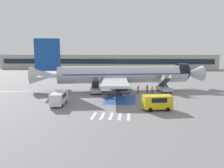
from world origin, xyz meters
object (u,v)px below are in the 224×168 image
(airliner, at_px, (121,74))
(ground_crew_0, at_px, (152,89))
(baggage_cart, at_px, (123,92))
(fuel_tanker, at_px, (110,73))
(traffic_cone_1, at_px, (124,94))
(service_van_0, at_px, (157,101))
(boarding_stairs_aft, at_px, (95,89))
(traffic_cone_0, at_px, (186,94))
(service_van_1, at_px, (59,97))
(terminal_building, at_px, (106,62))
(boarding_stairs_forward, at_px, (164,87))
(ground_crew_1, at_px, (147,88))
(ground_crew_2, at_px, (138,89))

(airliner, xyz_separation_m, ground_crew_0, (7.11, -5.14, -2.68))
(baggage_cart, height_order, ground_crew_0, ground_crew_0)
(fuel_tanker, bearing_deg, traffic_cone_1, -177.03)
(service_van_0, bearing_deg, boarding_stairs_aft, 28.61)
(traffic_cone_0, bearing_deg, fuel_tanker, 122.17)
(fuel_tanker, height_order, ground_crew_0, fuel_tanker)
(service_van_1, height_order, terminal_building, terminal_building)
(boarding_stairs_forward, bearing_deg, airliner, 153.43)
(traffic_cone_0, bearing_deg, boarding_stairs_forward, 134.40)
(airliner, relative_size, baggage_cart, 13.98)
(airliner, bearing_deg, service_van_1, -40.49)
(ground_crew_0, relative_size, traffic_cone_0, 3.11)
(ground_crew_1, height_order, traffic_cone_1, ground_crew_1)
(traffic_cone_0, bearing_deg, traffic_cone_1, -172.12)
(boarding_stairs_aft, distance_m, ground_crew_2, 9.24)
(boarding_stairs_aft, distance_m, fuel_tanker, 29.68)
(ground_crew_1, bearing_deg, traffic_cone_1, -95.47)
(fuel_tanker, relative_size, baggage_cart, 3.59)
(boarding_stairs_aft, bearing_deg, service_van_0, -61.51)
(boarding_stairs_aft, bearing_deg, ground_crew_0, -9.32)
(service_van_0, height_order, traffic_cone_0, service_van_0)
(service_van_1, relative_size, ground_crew_1, 3.21)
(service_van_1, height_order, traffic_cone_1, service_van_1)
(boarding_stairs_aft, bearing_deg, baggage_cart, -9.63)
(baggage_cart, bearing_deg, airliner, 148.86)
(service_van_0, distance_m, service_van_1, 15.98)
(ground_crew_0, bearing_deg, boarding_stairs_aft, -51.83)
(fuel_tanker, xyz_separation_m, traffic_cone_1, (6.31, -32.02, -1.55))
(boarding_stairs_forward, bearing_deg, ground_crew_2, -167.17)
(ground_crew_0, bearing_deg, fuel_tanker, -122.13)
(traffic_cone_1, bearing_deg, service_van_1, -138.07)
(airliner, xyz_separation_m, service_van_0, (6.63, -19.32, -2.30))
(airliner, bearing_deg, fuel_tanker, 179.66)
(ground_crew_0, xyz_separation_m, ground_crew_1, (-1.03, 1.27, 0.05))
(airliner, relative_size, ground_crew_1, 23.63)
(service_van_1, bearing_deg, ground_crew_1, 35.18)
(terminal_building, bearing_deg, ground_crew_0, -76.04)
(boarding_stairs_forward, xyz_separation_m, terminal_building, (-23.60, 80.84, 3.14))
(ground_crew_0, bearing_deg, airliner, -91.01)
(terminal_building, bearing_deg, boarding_stairs_forward, -73.72)
(service_van_1, xyz_separation_m, traffic_cone_1, (10.37, 9.31, -0.96))
(baggage_cart, xyz_separation_m, ground_crew_1, (5.26, 1.67, 0.75))
(boarding_stairs_aft, distance_m, traffic_cone_1, 6.71)
(boarding_stairs_aft, height_order, ground_crew_0, boarding_stairs_aft)
(service_van_1, distance_m, baggage_cart, 15.68)
(boarding_stairs_aft, height_order, traffic_cone_1, boarding_stairs_aft)
(service_van_0, relative_size, ground_crew_1, 2.63)
(airliner, height_order, boarding_stairs_forward, airliner)
(ground_crew_2, relative_size, terminal_building, 0.01)
(fuel_tanker, height_order, baggage_cart, fuel_tanker)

